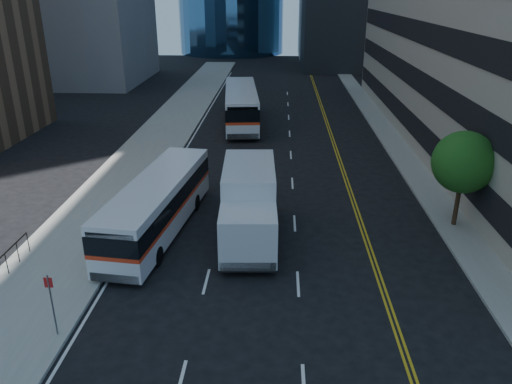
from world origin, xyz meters
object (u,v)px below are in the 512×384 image
street_tree (464,162)px  bus_front (158,204)px  box_truck (249,204)px  bus_rear (241,105)px

street_tree → bus_front: 15.79m
box_truck → bus_rear: bearing=92.5°
street_tree → bus_front: bearing=-175.3°
bus_rear → box_truck: 23.15m
bus_front → bus_rear: 22.64m
street_tree → box_truck: street_tree is taller
street_tree → box_truck: bearing=-170.4°
street_tree → box_truck: 11.17m
bus_rear → box_truck: (2.12, -23.05, 0.09)m
bus_front → box_truck: 4.77m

